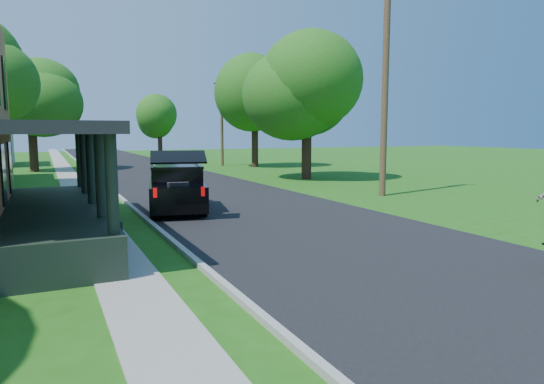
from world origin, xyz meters
name	(u,v)px	position (x,y,z in m)	size (l,w,h in m)	color
ground	(390,261)	(0.00, 0.00, 0.00)	(140.00, 140.00, 0.00)	#1D5410
street	(174,181)	(0.00, 20.00, 0.00)	(8.00, 120.00, 0.02)	black
curb	(103,184)	(-4.05, 20.00, 0.00)	(0.15, 120.00, 0.12)	#9B9B96
sidewalk	(73,185)	(-5.60, 20.00, 0.00)	(1.30, 120.00, 0.03)	gray
black_suv	(177,187)	(-2.62, 9.00, 0.88)	(2.81, 5.22, 2.31)	black
tree_left_far	(29,91)	(-7.67, 31.14, 5.82)	(6.75, 6.83, 9.03)	black
tree_right_near	(306,83)	(7.68, 17.71, 5.84)	(7.02, 6.73, 9.02)	black
tree_right_mid	(254,92)	(8.89, 28.59, 6.19)	(7.07, 6.89, 9.37)	black
tree_right_far	(159,114)	(4.97, 46.57, 4.95)	(5.12, 5.12, 7.51)	black
utility_pole_near	(386,62)	(7.00, 9.26, 5.99)	(1.83, 0.31, 11.64)	#442E1F
utility_pole_far	(222,120)	(7.00, 31.22, 3.90)	(1.50, 0.42, 7.53)	#442E1F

